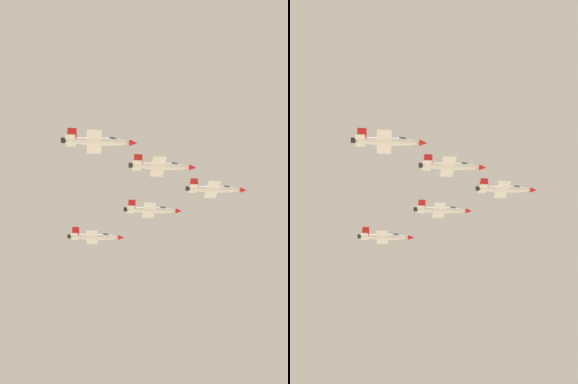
# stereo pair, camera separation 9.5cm
# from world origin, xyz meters

# --- Properties ---
(jet_lead) EXTENTS (15.82, 11.65, 3.70)m
(jet_lead) POSITION_xyz_m (20.65, -15.28, 125.82)
(jet_lead) COLOR white
(jet_left_wingman) EXTENTS (15.86, 11.81, 3.72)m
(jet_left_wingman) POSITION_xyz_m (-1.27, -12.44, 125.44)
(jet_left_wingman) COLOR white
(jet_right_wingman) EXTENTS (16.10, 12.06, 3.78)m
(jet_right_wingman) POSITION_xyz_m (14.32, -36.46, 124.57)
(jet_right_wingman) COLOR white
(jet_left_outer) EXTENTS (16.18, 11.84, 3.78)m
(jet_left_outer) POSITION_xyz_m (-23.20, -9.61, 122.22)
(jet_left_outer) COLOR white
(jet_right_outer) EXTENTS (16.54, 12.35, 3.88)m
(jet_right_outer) POSITION_xyz_m (8.00, -57.64, 122.70)
(jet_right_outer) COLOR white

